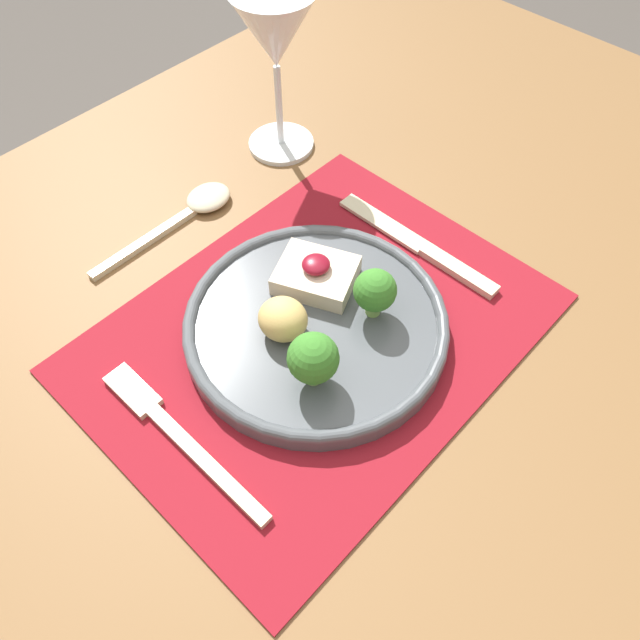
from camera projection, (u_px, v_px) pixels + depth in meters
name	position (u px, v px, depth m)	size (l,w,h in m)	color
ground_plane	(318.00, 558.00, 1.19)	(8.00, 8.00, 0.00)	#4C4742
dining_table	(317.00, 385.00, 0.67)	(1.33, 0.91, 0.74)	brown
placemat	(316.00, 332.00, 0.59)	(0.42, 0.32, 0.00)	maroon
dinner_plate	(320.00, 323.00, 0.58)	(0.25, 0.25, 0.07)	#4C5156
fork	(173.00, 430.00, 0.52)	(0.02, 0.20, 0.01)	beige
knife	(426.00, 250.00, 0.65)	(0.02, 0.20, 0.01)	beige
spoon	(195.00, 207.00, 0.69)	(0.18, 0.04, 0.02)	beige
wine_glass_near	(275.00, 38.00, 0.65)	(0.09, 0.09, 0.18)	white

